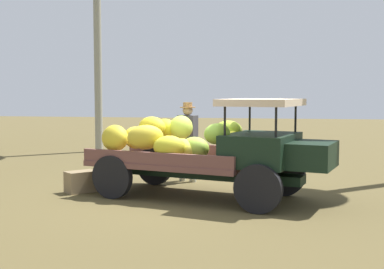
% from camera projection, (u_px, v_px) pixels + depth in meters
% --- Properties ---
extents(ground_plane, '(60.00, 60.00, 0.00)m').
position_uv_depth(ground_plane, '(189.00, 198.00, 9.54)').
color(ground_plane, brown).
extents(truck, '(4.66, 2.66, 1.84)m').
position_uv_depth(truck, '(212.00, 149.00, 9.44)').
color(truck, black).
rests_on(truck, ground).
extents(farmer, '(0.55, 0.51, 1.74)m').
position_uv_depth(farmer, '(188.00, 137.00, 11.26)').
color(farmer, '#B4B599').
rests_on(farmer, ground).
extents(wooden_crate, '(0.65, 0.67, 0.42)m').
position_uv_depth(wooden_crate, '(81.00, 182.00, 10.10)').
color(wooden_crate, olive).
rests_on(wooden_crate, ground).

